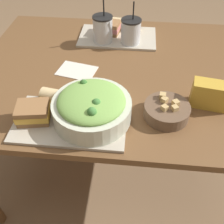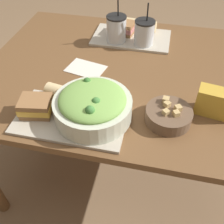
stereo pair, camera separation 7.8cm
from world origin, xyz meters
name	(u,v)px [view 1 (the left image)]	position (x,y,z in m)	size (l,w,h in m)	color
ground_plane	(118,162)	(0.00, 0.00, 0.00)	(12.00, 12.00, 0.00)	#846647
dining_table	(120,84)	(0.00, 0.00, 0.65)	(1.35, 1.01, 0.73)	brown
tray_near	(71,122)	(-0.16, -0.36, 0.74)	(0.41, 0.24, 0.01)	#BCB29E
tray_far	(118,37)	(-0.04, 0.29, 0.74)	(0.41, 0.24, 0.01)	#BCB29E
salad_bowl	(92,107)	(-0.08, -0.34, 0.80)	(0.28, 0.28, 0.12)	beige
soup_bowl	(167,110)	(0.19, -0.29, 0.76)	(0.17, 0.17, 0.07)	brown
sandwich_near	(33,112)	(-0.29, -0.36, 0.78)	(0.13, 0.11, 0.06)	olive
baguette_near	(63,98)	(-0.20, -0.28, 0.78)	(0.17, 0.09, 0.06)	#DBBC84
sandwich_far	(109,28)	(-0.09, 0.32, 0.78)	(0.13, 0.11, 0.06)	olive
baguette_far	(126,24)	(0.00, 0.37, 0.78)	(0.17, 0.08, 0.06)	#DBBC84
drink_cup_dark	(103,30)	(-0.11, 0.23, 0.81)	(0.10, 0.10, 0.22)	silver
drink_cup_red	(131,32)	(0.03, 0.23, 0.80)	(0.10, 0.10, 0.21)	silver
chip_bag	(211,95)	(0.36, -0.21, 0.79)	(0.15, 0.09, 0.11)	gold
napkin_folded	(77,71)	(-0.20, -0.04, 0.74)	(0.19, 0.15, 0.00)	silver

